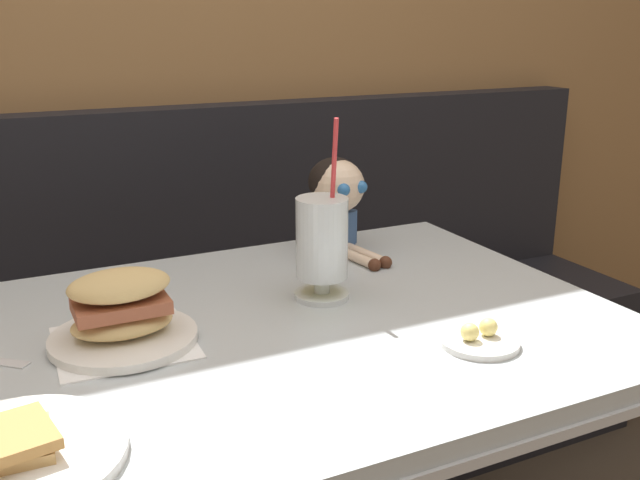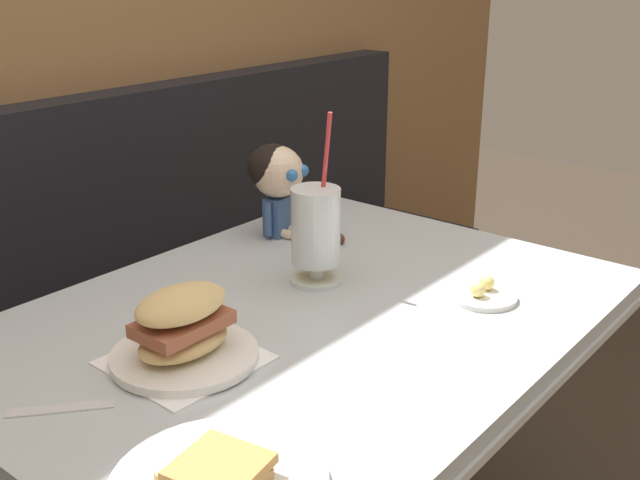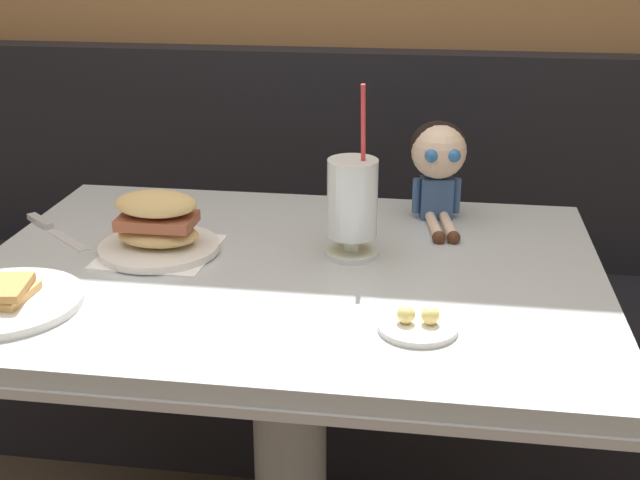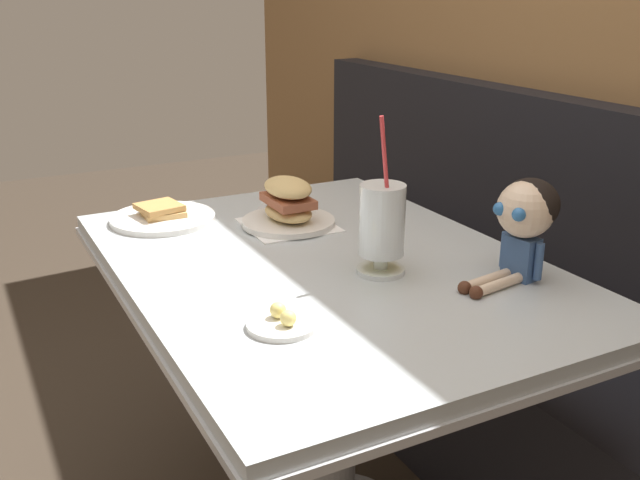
% 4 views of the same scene
% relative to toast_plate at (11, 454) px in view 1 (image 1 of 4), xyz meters
% --- Properties ---
extents(wood_panel_wall, '(4.40, 0.08, 2.40)m').
position_rel_toast_plate_xyz_m(wood_panel_wall, '(0.42, 1.09, 0.45)').
color(wood_panel_wall, olive).
rests_on(wood_panel_wall, ground).
extents(booth_bench, '(2.60, 0.48, 1.00)m').
position_rel_toast_plate_xyz_m(booth_bench, '(0.42, 0.85, -0.42)').
color(booth_bench, black).
rests_on(booth_bench, ground).
extents(diner_table, '(1.11, 0.81, 0.74)m').
position_rel_toast_plate_xyz_m(diner_table, '(0.42, 0.22, -0.21)').
color(diner_table, '#B2BCC1').
rests_on(diner_table, ground).
extents(toast_plate, '(0.25, 0.25, 0.04)m').
position_rel_toast_plate_xyz_m(toast_plate, '(0.00, 0.00, 0.00)').
color(toast_plate, white).
rests_on(toast_plate, diner_table).
extents(milkshake_glass, '(0.10, 0.10, 0.32)m').
position_rel_toast_plate_xyz_m(milkshake_glass, '(0.52, 0.29, 0.09)').
color(milkshake_glass, silver).
rests_on(milkshake_glass, diner_table).
extents(sandwich_plate, '(0.22, 0.22, 0.12)m').
position_rel_toast_plate_xyz_m(sandwich_plate, '(0.17, 0.25, 0.03)').
color(sandwich_plate, white).
rests_on(sandwich_plate, diner_table).
extents(butter_saucer, '(0.12, 0.12, 0.04)m').
position_rel_toast_plate_xyz_m(butter_saucer, '(0.65, 0.02, -0.00)').
color(butter_saucer, white).
rests_on(butter_saucer, diner_table).
extents(seated_doll, '(0.13, 0.23, 0.20)m').
position_rel_toast_plate_xyz_m(seated_doll, '(0.67, 0.52, 0.12)').
color(seated_doll, '#385689').
rests_on(seated_doll, diner_table).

